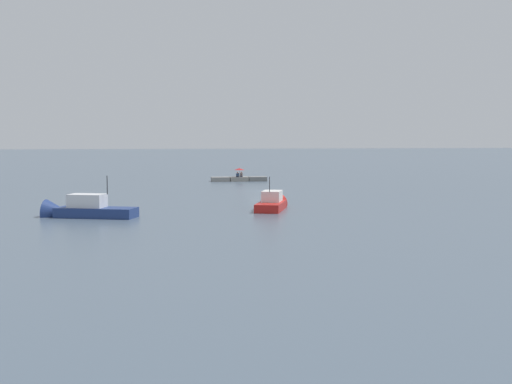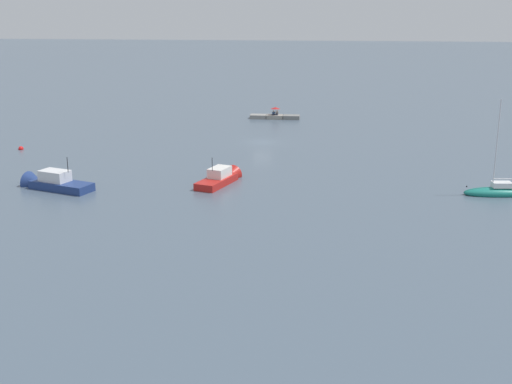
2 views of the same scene
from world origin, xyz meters
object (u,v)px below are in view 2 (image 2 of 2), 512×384
umbrella_open_red (275,108)px  motorboat_red_near (222,179)px  person_seated_grey_left (277,113)px  motorboat_navy_far (52,184)px  person_seated_blue_right (273,113)px  mooring_buoy_near (21,149)px  sailboat_teal_near (498,192)px

umbrella_open_red → motorboat_red_near: bearing=86.9°
person_seated_grey_left → motorboat_navy_far: motorboat_navy_far is taller
motorboat_red_near → motorboat_navy_far: 17.24m
person_seated_blue_right → mooring_buoy_near: bearing=52.9°
mooring_buoy_near → sailboat_teal_near: bearing=165.0°
person_seated_blue_right → sailboat_teal_near: (-25.71, 42.10, -0.55)m
umbrella_open_red → mooring_buoy_near: size_ratio=2.33×
person_seated_grey_left → motorboat_red_near: bearing=97.4°
person_seated_blue_right → mooring_buoy_near: (30.10, 27.11, -0.77)m
mooring_buoy_near → person_seated_grey_left: bearing=-138.4°
umbrella_open_red → sailboat_teal_near: (-25.41, 42.28, -1.43)m
motorboat_navy_far → mooring_buoy_near: size_ratio=12.62×
umbrella_open_red → motorboat_navy_far: bearing=67.1°
person_seated_blue_right → sailboat_teal_near: sailboat_teal_near is taller
person_seated_grey_left → umbrella_open_red: umbrella_open_red is taller
person_seated_grey_left → motorboat_navy_far: (19.20, 44.69, -0.42)m
mooring_buoy_near → person_seated_blue_right: bearing=-138.0°
sailboat_teal_near → mooring_buoy_near: sailboat_teal_near is taller
person_seated_blue_right → person_seated_grey_left: bearing=-157.5°
person_seated_grey_left → motorboat_red_near: (2.48, 40.50, -0.47)m
person_seated_grey_left → mooring_buoy_near: 41.01m
umbrella_open_red → person_seated_grey_left: bearing=166.5°
motorboat_navy_far → person_seated_blue_right: bearing=-3.4°
umbrella_open_red → motorboat_navy_far: motorboat_navy_far is taller
umbrella_open_red → sailboat_teal_near: bearing=121.0°
motorboat_navy_far → sailboat_teal_near: bearing=-67.5°
person_seated_grey_left → person_seated_blue_right: (0.56, 0.11, 0.00)m
sailboat_teal_near → motorboat_red_near: size_ratio=1.35×
motorboat_red_near → motorboat_navy_far: bearing=-148.1°
person_seated_grey_left → mooring_buoy_near: person_seated_grey_left is taller
sailboat_teal_near → motorboat_navy_far: sailboat_teal_near is taller
person_seated_grey_left → umbrella_open_red: size_ratio=0.49×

